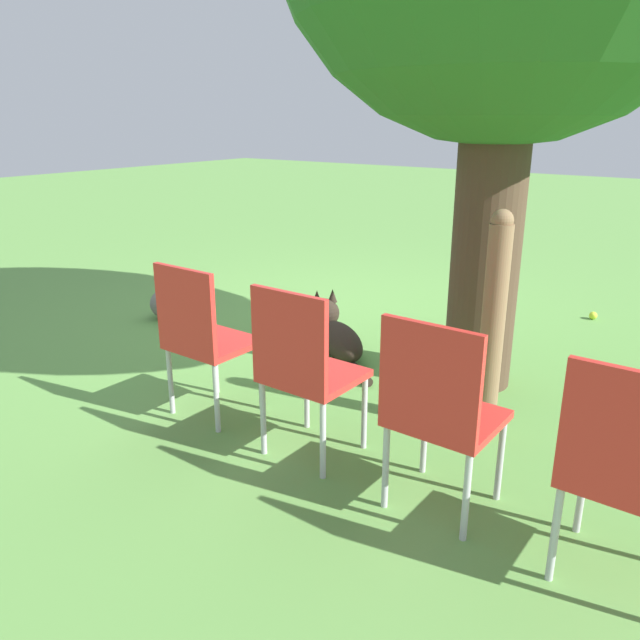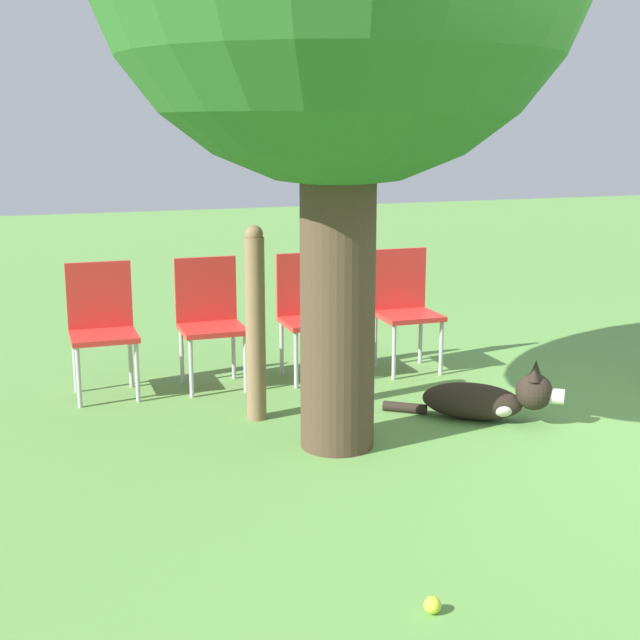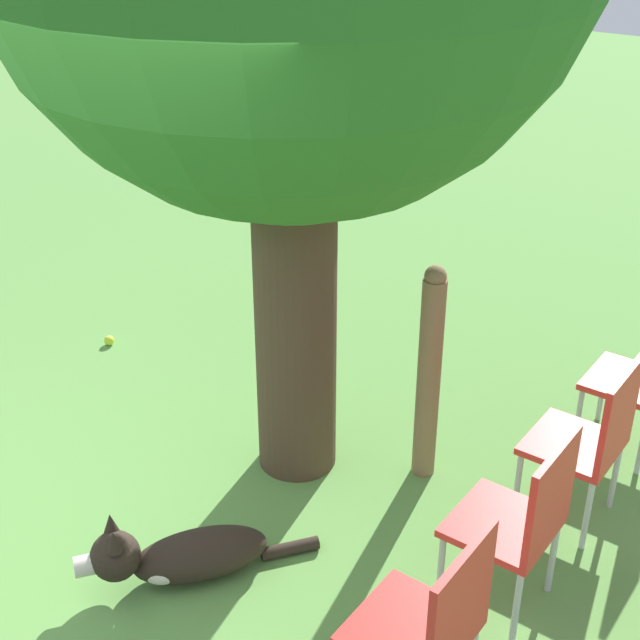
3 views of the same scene
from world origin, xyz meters
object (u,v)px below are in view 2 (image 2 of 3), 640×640
Objects in this scene: fence_post at (255,323)px; red_chair_0 at (404,302)px; red_chair_1 at (310,308)px; tennis_ball at (433,605)px; red_chair_3 at (102,321)px; red_chair_2 at (209,314)px; dog at (488,399)px.

fence_post is 1.36× the size of red_chair_0.
tennis_ball is (-3.26, 0.65, -0.48)m from red_chair_1.
tennis_ball is at bearing 15.28° from red_chair_3.
fence_post is 1.36× the size of red_chair_2.
red_chair_1 is (1.34, 0.72, 0.38)m from dog.
tennis_ball is at bearing 2.86° from red_chair_2.
dog is 2.36m from tennis_ball.
red_chair_3 is (0.07, 1.48, 0.00)m from red_chair_1.
red_chair_0 is at bearing 88.42° from red_chair_3.
red_chair_0 is 1.00× the size of red_chair_1.
red_chair_1 is at bearing 88.42° from red_chair_2.
red_chair_2 and red_chair_3 have the same top height.
dog is 1.05× the size of red_chair_0.
dog is at bearing -35.42° from tennis_ball.
dog is at bearing 47.93° from red_chair_2.
fence_post reaches higher than red_chair_1.
red_chair_1 is (0.04, 0.74, 0.00)m from red_chair_0.
red_chair_3 is (0.11, 2.22, 0.00)m from red_chair_0.
fence_post reaches higher than dog.
tennis_ball is (-3.22, 1.38, -0.48)m from red_chair_0.
red_chair_2 is (0.04, 0.74, 0.00)m from red_chair_1.
red_chair_3 is at bearing -175.30° from dog.
red_chair_3 reaches higher than tennis_ball.
dog is 13.97× the size of tennis_ball.
red_chair_0 is at bearing -23.27° from tennis_ball.
dog is 1.56m from red_chair_1.
dog is at bearing 58.54° from red_chair_3.
fence_post is at bearing -37.27° from red_chair_1.
tennis_ball is at bearing -22.06° from red_chair_0.
red_chair_0 is 1.00× the size of red_chair_3.
fence_post is (0.53, 1.36, 0.48)m from dog.
red_chair_0 is 1.48m from red_chair_2.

